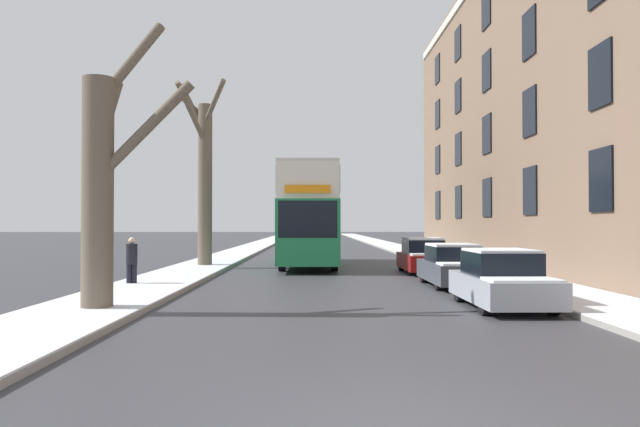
# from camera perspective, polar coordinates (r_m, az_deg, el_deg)

# --- Properties ---
(sidewalk_left) EXTENTS (2.61, 130.00, 0.16)m
(sidewalk_left) POSITION_cam_1_polar(r_m,az_deg,el_deg) (59.20, -5.54, -2.86)
(sidewalk_left) COLOR gray
(sidewalk_left) RESTS_ON ground
(sidewalk_right) EXTENTS (2.61, 130.00, 0.16)m
(sidewalk_right) POSITION_cam_1_polar(r_m,az_deg,el_deg) (59.38, 5.99, -2.85)
(sidewalk_right) COLOR gray
(sidewalk_right) RESTS_ON ground
(terrace_facade_right) EXTENTS (9.10, 39.11, 14.78)m
(terrace_facade_right) POSITION_cam_1_polar(r_m,az_deg,el_deg) (29.45, 25.18, 9.65)
(terrace_facade_right) COLOR #7A604C
(terrace_facade_right) RESTS_ON ground
(bare_tree_left_0) EXTENTS (2.52, 1.59, 6.74)m
(bare_tree_left_0) POSITION_cam_1_polar(r_m,az_deg,el_deg) (14.79, -19.27, 2.75)
(bare_tree_left_0) COLOR brown
(bare_tree_left_0) RESTS_ON ground
(bare_tree_left_1) EXTENTS (2.76, 3.23, 8.47)m
(bare_tree_left_1) POSITION_cam_1_polar(r_m,az_deg,el_deg) (28.97, -10.59, 3.65)
(bare_tree_left_1) COLOR brown
(bare_tree_left_1) RESTS_ON ground
(double_decker_bus) EXTENTS (2.60, 11.35, 4.62)m
(double_decker_bus) POSITION_cam_1_polar(r_m,az_deg,el_deg) (29.99, -1.03, 0.16)
(double_decker_bus) COLOR #1E7A47
(double_decker_bus) RESTS_ON ground
(parked_car_0) EXTENTS (1.72, 3.95, 1.40)m
(parked_car_0) POSITION_cam_1_polar(r_m,az_deg,el_deg) (15.62, 16.32, -5.93)
(parked_car_0) COLOR #9EA3AD
(parked_car_0) RESTS_ON ground
(parked_car_1) EXTENTS (1.68, 4.19, 1.37)m
(parked_car_1) POSITION_cam_1_polar(r_m,az_deg,el_deg) (20.63, 12.09, -4.76)
(parked_car_1) COLOR #474C56
(parked_car_1) RESTS_ON ground
(parked_car_2) EXTENTS (1.69, 4.05, 1.45)m
(parked_car_2) POSITION_cam_1_polar(r_m,az_deg,el_deg) (25.99, 9.42, -3.92)
(parked_car_2) COLOR maroon
(parked_car_2) RESTS_ON ground
(pedestrian_left_sidewalk) EXTENTS (0.35, 0.35, 1.59)m
(pedestrian_left_sidewalk) POSITION_cam_1_polar(r_m,az_deg,el_deg) (20.42, -16.83, -4.11)
(pedestrian_left_sidewalk) COLOR black
(pedestrian_left_sidewalk) RESTS_ON ground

